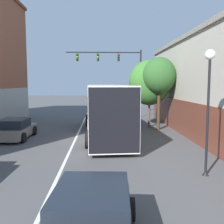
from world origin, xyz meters
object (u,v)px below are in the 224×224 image
object	(u,v)px
traffic_signal_gantry	(117,67)
hatchback_foreground	(91,222)
street_lamp	(209,93)
street_tree_far	(159,76)
bus	(106,107)
parked_car_left_near	(15,129)
street_tree_near	(150,83)

from	to	relation	value
traffic_signal_gantry	hatchback_foreground	bearing A→B (deg)	-94.83
street_lamp	street_tree_far	distance (m)	10.56
bus	street_lamp	xyz separation A→B (m)	(3.82, -8.56, 1.30)
bus	hatchback_foreground	size ratio (longest dim) A/B	2.92
parked_car_left_near	street_lamp	xyz separation A→B (m)	(9.84, -7.37, 2.64)
street_tree_near	street_tree_far	distance (m)	1.52
traffic_signal_gantry	street_tree_near	bearing A→B (deg)	-70.62
traffic_signal_gantry	street_tree_far	distance (m)	8.50
bus	street_tree_far	world-z (taller)	street_tree_far
hatchback_foreground	parked_car_left_near	size ratio (longest dim) A/B	1.08
street_lamp	hatchback_foreground	bearing A→B (deg)	-134.22
traffic_signal_gantry	street_tree_far	xyz separation A→B (m)	(2.83, -7.93, -1.12)
bus	street_tree_near	xyz separation A→B (m)	(3.72, 3.28, 1.74)
street_lamp	street_tree_far	world-z (taller)	street_tree_far
bus	hatchback_foreground	bearing A→B (deg)	174.64
hatchback_foreground	parked_car_left_near	world-z (taller)	parked_car_left_near
bus	parked_car_left_near	bearing A→B (deg)	98.22
parked_car_left_near	traffic_signal_gantry	distance (m)	14.14
street_lamp	street_tree_far	size ratio (longest dim) A/B	0.86
traffic_signal_gantry	street_lamp	distance (m)	18.71
bus	hatchback_foreground	distance (m)	13.12
street_tree_far	traffic_signal_gantry	bearing A→B (deg)	109.65
bus	street_tree_far	distance (m)	5.18
hatchback_foreground	street_tree_near	world-z (taller)	street_tree_near
street_lamp	parked_car_left_near	bearing A→B (deg)	143.18
bus	street_tree_near	bearing A→B (deg)	-51.61
hatchback_foreground	street_lamp	world-z (taller)	street_lamp
parked_car_left_near	street_tree_far	bearing A→B (deg)	-71.49
street_tree_near	street_tree_far	xyz separation A→B (m)	(0.51, -1.33, 0.52)
bus	parked_car_left_near	xyz separation A→B (m)	(-6.02, -1.19, -1.34)
bus	traffic_signal_gantry	world-z (taller)	traffic_signal_gantry
street_lamp	traffic_signal_gantry	bearing A→B (deg)	97.50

